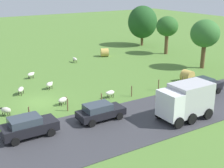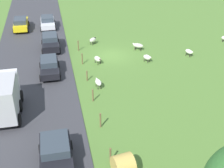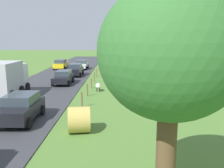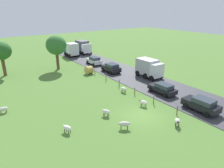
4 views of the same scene
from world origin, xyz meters
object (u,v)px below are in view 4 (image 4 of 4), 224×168
(tree_0, at_px, (1,51))
(car_2, at_px, (94,60))
(sheep_7, at_px, (67,128))
(truck_1, at_px, (149,68))
(sheep_1, at_px, (106,112))
(tree_1, at_px, (56,45))
(car_1, at_px, (201,104))
(car_0, at_px, (111,68))
(sheep_6, at_px, (177,121))
(sheep_0, at_px, (124,124))
(truck_2, at_px, (83,47))
(truck_0, at_px, (72,49))
(sheep_5, at_px, (124,89))
(sheep_4, at_px, (144,102))
(car_4, at_px, (163,88))
(hay_bale_0, at_px, (89,70))
(sheep_2, at_px, (3,109))

(tree_0, xyz_separation_m, car_2, (17.06, -2.91, -3.55))
(sheep_7, bearing_deg, truck_1, 21.77)
(sheep_1, height_order, tree_1, tree_1)
(car_1, bearing_deg, tree_0, 120.06)
(car_0, distance_m, car_1, 18.87)
(sheep_1, xyz_separation_m, sheep_6, (4.88, -6.05, 0.01))
(sheep_0, relative_size, tree_1, 0.19)
(sheep_1, xyz_separation_m, truck_2, (13.83, 31.36, 1.30))
(truck_0, bearing_deg, sheep_7, -115.96)
(tree_1, height_order, car_1, tree_1)
(sheep_1, relative_size, sheep_5, 0.91)
(sheep_7, xyz_separation_m, truck_1, (18.84, 7.52, 1.22))
(sheep_0, xyz_separation_m, car_0, (10.10, 16.54, 0.37))
(sheep_0, height_order, truck_2, truck_2)
(sheep_7, bearing_deg, car_2, 53.10)
(truck_1, distance_m, truck_2, 24.30)
(sheep_1, relative_size, tree_1, 0.16)
(tree_0, bearing_deg, sheep_7, -85.94)
(sheep_4, height_order, truck_2, truck_2)
(truck_0, xyz_separation_m, car_4, (0.28, -29.47, -0.95))
(car_2, height_order, car_4, car_2)
(truck_0, distance_m, car_1, 35.68)
(car_0, distance_m, car_4, 12.66)
(sheep_5, relative_size, truck_2, 0.24)
(tree_1, bearing_deg, hay_bale_0, -61.19)
(sheep_7, bearing_deg, car_4, 4.12)
(sheep_4, height_order, truck_1, truck_1)
(tree_1, bearing_deg, sheep_1, -97.45)
(tree_1, bearing_deg, sheep_5, -79.40)
(truck_0, xyz_separation_m, truck_1, (3.96, -23.03, -0.04))
(sheep_0, distance_m, truck_1, 17.27)
(tree_0, height_order, car_2, tree_0)
(sheep_2, xyz_separation_m, hay_bale_0, (15.67, 7.31, 0.22))
(sheep_2, bearing_deg, sheep_0, -49.01)
(sheep_6, distance_m, car_4, 8.53)
(car_0, xyz_separation_m, car_2, (0.27, 6.75, -0.02))
(sheep_7, xyz_separation_m, truck_2, (18.80, 31.83, 1.31))
(car_0, bearing_deg, sheep_1, -127.41)
(tree_0, distance_m, truck_2, 22.27)
(truck_1, relative_size, car_2, 1.19)
(tree_0, bearing_deg, car_1, -59.94)
(hay_bale_0, bearing_deg, truck_0, 76.44)
(sheep_0, relative_size, truck_2, 0.26)
(sheep_5, xyz_separation_m, truck_1, (7.90, 2.78, 1.21))
(hay_bale_0, bearing_deg, tree_0, 148.20)
(sheep_1, xyz_separation_m, car_1, (9.88, -5.58, 0.38))
(truck_0, bearing_deg, car_0, -89.14)
(sheep_5, relative_size, car_1, 0.27)
(sheep_5, xyz_separation_m, tree_1, (-3.18, 17.00, 4.20))
(sheep_4, height_order, car_1, car_1)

